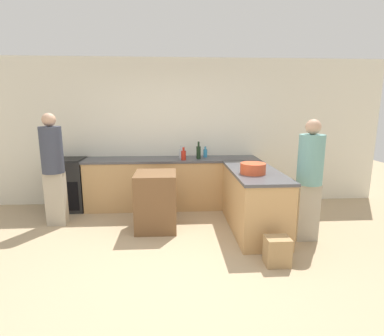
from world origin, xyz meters
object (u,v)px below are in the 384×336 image
Objects in this scene: island_table at (156,201)px; dish_soap_bottle at (205,153)px; mixing_bowl at (253,168)px; wine_bottle_dark at (199,152)px; paper_bag at (277,251)px; person_at_peninsula at (309,176)px; range_oven at (68,184)px; hot_sauce_bottle at (184,155)px; vinegar_bottle_clear at (181,153)px; person_by_range at (53,165)px.

dish_soap_bottle reaches higher than island_table.
mixing_bowl is 1.42m from wine_bottle_dark.
person_at_peninsula is at bearing 46.38° from paper_bag.
wine_bottle_dark is 2.39m from paper_bag.
wine_bottle_dark reaches higher than dish_soap_bottle.
range_oven is 4.13× the size of hot_sauce_bottle.
hot_sauce_bottle is 2.13m from person_at_peninsula.
dish_soap_bottle is at bearing 8.74° from vinegar_bottle_clear.
hot_sauce_bottle is 0.13× the size of person_at_peninsula.
range_oven is at bearing 144.98° from paper_bag.
person_at_peninsula is 4.91× the size of paper_bag.
paper_bag is at bearing -64.27° from vinegar_bottle_clear.
mixing_bowl reaches higher than paper_bag.
mixing_bowl is at bearing -51.26° from hot_sauce_bottle.
person_at_peninsula reaches higher than island_table.
mixing_bowl is at bearing -62.54° from wine_bottle_dark.
wine_bottle_dark is (0.72, 0.92, 0.60)m from island_table.
wine_bottle_dark is 0.18× the size of person_by_range.
island_table is at bearing -112.05° from vinegar_bottle_clear.
person_by_range is at bearing -160.97° from dish_soap_bottle.
person_at_peninsula is at bearing -11.86° from person_by_range.
range_oven is 2.99× the size of wine_bottle_dark.
island_table is 2.55× the size of paper_bag.
paper_bag is (-0.63, -0.66, -0.74)m from person_at_peninsula.
person_at_peninsula is (2.10, -0.52, 0.47)m from island_table.
range_oven is 3.32m from mixing_bowl.
paper_bag is (0.10, -0.84, -0.82)m from mixing_bowl.
hot_sauce_bottle reaches higher than mixing_bowl.
person_at_peninsula is (1.39, -1.44, -0.13)m from wine_bottle_dark.
mixing_bowl is at bearing 166.24° from person_at_peninsula.
person_by_range is at bearing -163.68° from wine_bottle_dark.
dish_soap_bottle is at bearing 50.24° from wine_bottle_dark.
wine_bottle_dark is (-0.66, 1.26, 0.05)m from mixing_bowl.
person_by_range is (-1.98, -0.77, -0.05)m from vinegar_bottle_clear.
mixing_bowl is 0.76m from person_at_peninsula.
hot_sauce_bottle is at bearing -158.72° from wine_bottle_dark.
person_by_range is (-2.94, 0.59, -0.04)m from mixing_bowl.
hot_sauce_bottle is 2.39m from paper_bag.
range_oven is 2.72× the size of paper_bag.
range_oven is 2.41m from wine_bottle_dark.
wine_bottle_dark is 0.91× the size of paper_bag.
wine_bottle_dark is 0.22m from dish_soap_bottle.
dish_soap_bottle is at bearing 109.89° from mixing_bowl.
person_by_range reaches higher than dish_soap_bottle.
vinegar_bottle_clear reaches higher than hot_sauce_bottle.
person_by_range is (-1.57, 0.25, 0.52)m from island_table.
paper_bag is at bearing -83.29° from mixing_bowl.
person_at_peninsula is at bearing -13.76° from mixing_bowl.
paper_bag is (0.62, -2.27, -0.82)m from dish_soap_bottle.
hot_sauce_bottle is 0.13× the size of person_by_range.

